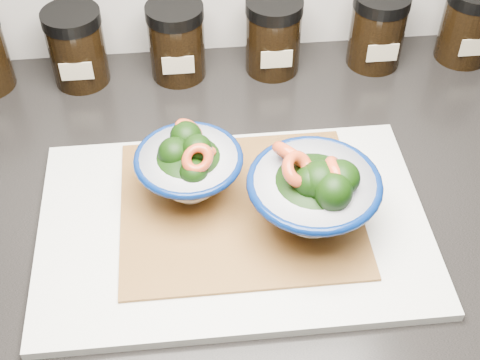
{
  "coord_description": "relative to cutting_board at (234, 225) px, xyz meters",
  "views": [
    {
      "loc": [
        -0.06,
        0.88,
        1.5
      ],
      "look_at": [
        -0.01,
        1.4,
        0.96
      ],
      "focal_mm": 50.0,
      "sensor_mm": 36.0,
      "label": 1
    }
  ],
  "objects": [
    {
      "name": "spice_jar_f",
      "position": [
        0.38,
        0.31,
        0.05
      ],
      "size": [
        0.08,
        0.08,
        0.11
      ],
      "color": "black",
      "rests_on": "countertop"
    },
    {
      "name": "spice_jar_c",
      "position": [
        -0.05,
        0.31,
        0.05
      ],
      "size": [
        0.08,
        0.08,
        0.11
      ],
      "color": "black",
      "rests_on": "countertop"
    },
    {
      "name": "bowl_right",
      "position": [
        0.09,
        -0.01,
        0.06
      ],
      "size": [
        0.15,
        0.15,
        0.11
      ],
      "rotation": [
        0.0,
        0.0,
        0.25
      ],
      "color": "white",
      "rests_on": "bamboo_mat"
    },
    {
      "name": "spice_jar_d",
      "position": [
        0.09,
        0.31,
        0.05
      ],
      "size": [
        0.08,
        0.08,
        0.11
      ],
      "color": "black",
      "rests_on": "countertop"
    },
    {
      "name": "countertop",
      "position": [
        0.02,
        0.07,
        -0.03
      ],
      "size": [
        3.5,
        0.6,
        0.04
      ],
      "primitive_type": "cube",
      "color": "black",
      "rests_on": "cabinet"
    },
    {
      "name": "bowl_left",
      "position": [
        -0.05,
        0.05,
        0.05
      ],
      "size": [
        0.13,
        0.13,
        0.1
      ],
      "rotation": [
        0.0,
        0.0,
        -0.13
      ],
      "color": "white",
      "rests_on": "bamboo_mat"
    },
    {
      "name": "spice_jar_b",
      "position": [
        -0.19,
        0.31,
        0.05
      ],
      "size": [
        0.08,
        0.08,
        0.11
      ],
      "color": "black",
      "rests_on": "countertop"
    },
    {
      "name": "cutting_board",
      "position": [
        0.0,
        0.0,
        0.0
      ],
      "size": [
        0.45,
        0.3,
        0.01
      ],
      "primitive_type": "cube",
      "color": "silver",
      "rests_on": "countertop"
    },
    {
      "name": "bamboo_mat",
      "position": [
        0.01,
        0.02,
        0.01
      ],
      "size": [
        0.28,
        0.24,
        0.0
      ],
      "primitive_type": "cube",
      "color": "#A16A30",
      "rests_on": "cutting_board"
    },
    {
      "name": "spice_jar_e",
      "position": [
        0.24,
        0.31,
        0.05
      ],
      "size": [
        0.08,
        0.08,
        0.11
      ],
      "color": "black",
      "rests_on": "countertop"
    }
  ]
}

